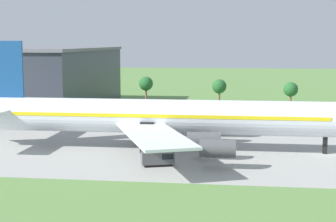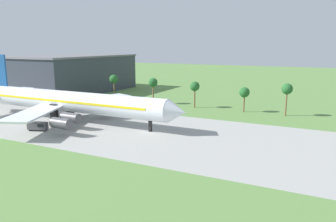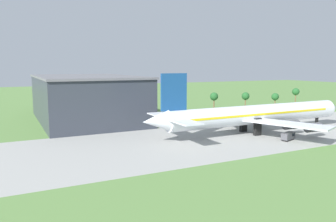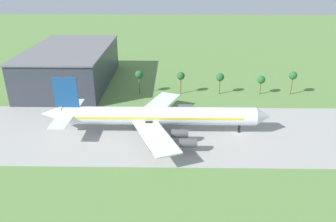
# 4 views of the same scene
# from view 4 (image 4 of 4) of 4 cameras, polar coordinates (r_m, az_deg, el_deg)

# --- Properties ---
(ground_plane) EXTENTS (600.00, 600.00, 0.00)m
(ground_plane) POSITION_cam_4_polar(r_m,az_deg,el_deg) (117.78, 12.16, -3.74)
(ground_plane) COLOR #5B8442
(taxiway_strip) EXTENTS (320.00, 44.00, 0.02)m
(taxiway_strip) POSITION_cam_4_polar(r_m,az_deg,el_deg) (117.78, 12.16, -3.74)
(taxiway_strip) COLOR #9E9E99
(taxiway_strip) RESTS_ON ground_plane
(jet_airliner) EXTENTS (79.48, 51.52, 19.86)m
(jet_airliner) POSITION_cam_4_polar(r_m,az_deg,el_deg) (113.42, -2.20, -0.86)
(jet_airliner) COLOR silver
(jet_airliner) RESTS_ON ground_plane
(baggage_tug) EXTENTS (5.58, 3.52, 2.35)m
(baggage_tug) POSITION_cam_4_polar(r_m,az_deg,el_deg) (104.26, -1.71, -6.24)
(baggage_tug) COLOR black
(baggage_tug) RESTS_ON ground_plane
(terminal_building) EXTENTS (36.72, 61.20, 18.02)m
(terminal_building) POSITION_cam_4_polar(r_m,az_deg,el_deg) (167.60, -16.51, 7.56)
(terminal_building) COLOR #333842
(terminal_building) RESTS_ON ground_plane
(palm_tree_row) EXTENTS (72.33, 3.60, 10.85)m
(palm_tree_row) POSITION_cam_4_polar(r_m,az_deg,el_deg) (148.97, 8.80, 5.88)
(palm_tree_row) COLOR brown
(palm_tree_row) RESTS_ON ground_plane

